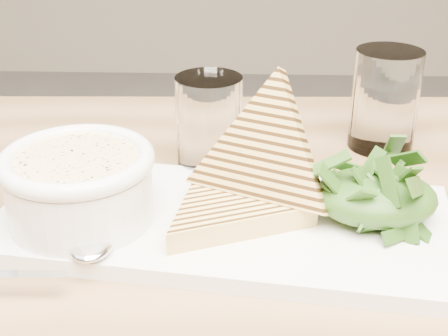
{
  "coord_description": "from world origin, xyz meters",
  "views": [
    {
      "loc": [
        0.11,
        -0.16,
        1.03
      ],
      "look_at": [
        0.09,
        0.31,
        0.8
      ],
      "focal_mm": 50.0,
      "sensor_mm": 36.0,
      "label": 1
    }
  ],
  "objects_px": {
    "glass_near": "(209,126)",
    "glass_far": "(385,100)",
    "table_top": "(149,306)",
    "platter": "(223,223)",
    "soup_bowl": "(80,193)"
  },
  "relations": [
    {
      "from": "glass_near",
      "to": "glass_far",
      "type": "height_order",
      "value": "glass_far"
    },
    {
      "from": "glass_near",
      "to": "glass_far",
      "type": "distance_m",
      "value": 0.2
    },
    {
      "from": "table_top",
      "to": "platter",
      "type": "bearing_deg",
      "value": 55.76
    },
    {
      "from": "table_top",
      "to": "glass_near",
      "type": "bearing_deg",
      "value": 79.41
    },
    {
      "from": "table_top",
      "to": "glass_near",
      "type": "distance_m",
      "value": 0.21
    },
    {
      "from": "glass_near",
      "to": "platter",
      "type": "bearing_deg",
      "value": -80.84
    },
    {
      "from": "table_top",
      "to": "platter",
      "type": "distance_m",
      "value": 0.1
    },
    {
      "from": "platter",
      "to": "glass_near",
      "type": "height_order",
      "value": "glass_near"
    },
    {
      "from": "table_top",
      "to": "soup_bowl",
      "type": "height_order",
      "value": "soup_bowl"
    },
    {
      "from": "soup_bowl",
      "to": "glass_far",
      "type": "height_order",
      "value": "glass_far"
    },
    {
      "from": "platter",
      "to": "glass_far",
      "type": "height_order",
      "value": "glass_far"
    },
    {
      "from": "platter",
      "to": "soup_bowl",
      "type": "distance_m",
      "value": 0.12
    },
    {
      "from": "platter",
      "to": "glass_near",
      "type": "xyz_separation_m",
      "value": [
        -0.02,
        0.11,
        0.04
      ]
    },
    {
      "from": "table_top",
      "to": "soup_bowl",
      "type": "xyz_separation_m",
      "value": [
        -0.06,
        0.07,
        0.06
      ]
    },
    {
      "from": "soup_bowl",
      "to": "platter",
      "type": "bearing_deg",
      "value": 4.0
    }
  ]
}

